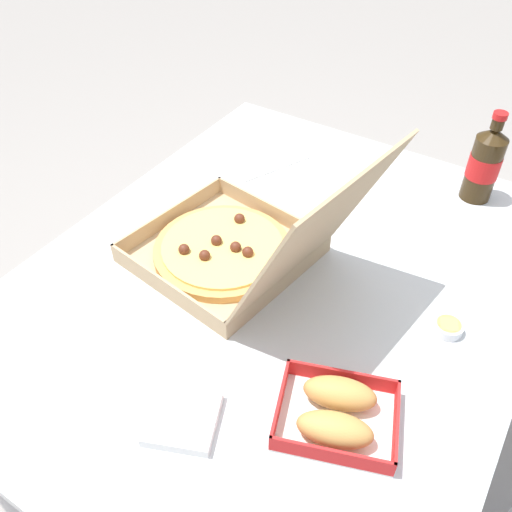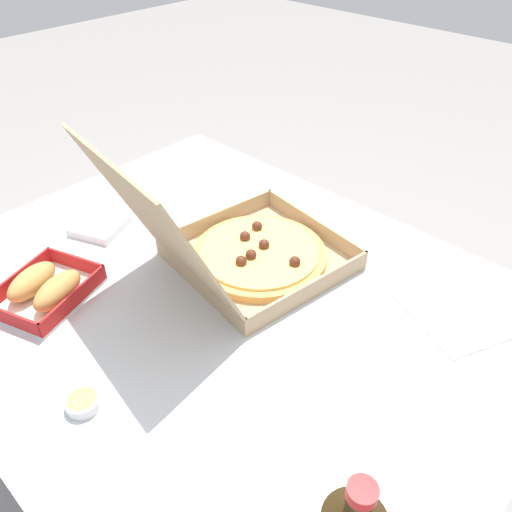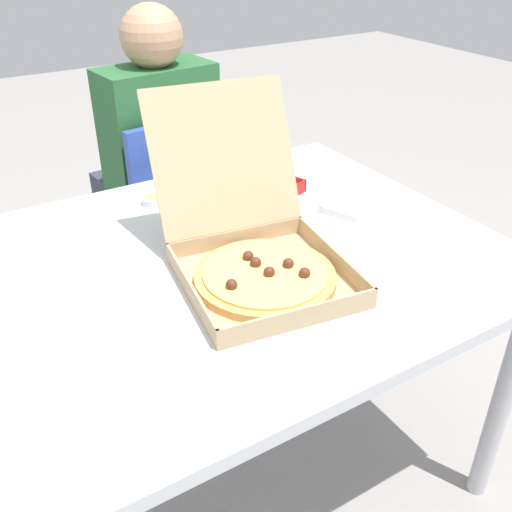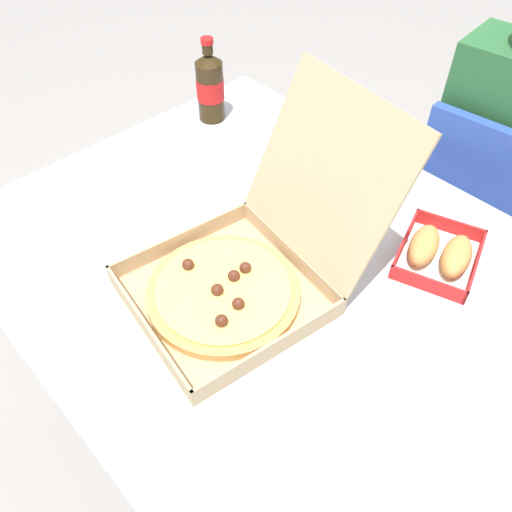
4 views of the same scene
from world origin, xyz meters
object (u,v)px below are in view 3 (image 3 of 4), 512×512
at_px(diner_person, 154,149).
at_px(pizza_box_open, 257,254).
at_px(paper_menu, 111,391).
at_px(napkin_pile, 348,207).
at_px(bread_side_box, 262,184).
at_px(chair, 168,210).
at_px(dipping_sauce_cup, 153,200).

xyz_separation_m(diner_person, pizza_box_open, (-0.13, -0.87, 0.07)).
xyz_separation_m(paper_menu, napkin_pile, (0.74, 0.31, 0.01)).
relative_size(diner_person, bread_side_box, 5.03).
bearing_deg(chair, pizza_box_open, -99.18).
height_order(chair, dipping_sauce_cup, chair).
height_order(bread_side_box, dipping_sauce_cup, bread_side_box).
distance_m(paper_menu, dipping_sauce_cup, 0.69).
bearing_deg(bread_side_box, diner_person, 100.34).
xyz_separation_m(napkin_pile, dipping_sauce_cup, (-0.41, 0.30, 0.00)).
distance_m(pizza_box_open, napkin_pile, 0.38).
bearing_deg(diner_person, napkin_pile, -72.81).
bearing_deg(diner_person, bread_side_box, -79.66).
relative_size(bread_side_box, dipping_sauce_cup, 4.09).
xyz_separation_m(chair, bread_side_box, (0.09, -0.48, 0.26)).
bearing_deg(chair, bread_side_box, -79.13).
xyz_separation_m(diner_person, dipping_sauce_cup, (-0.19, -0.44, 0.04)).
height_order(diner_person, bread_side_box, diner_person).
bearing_deg(pizza_box_open, chair, 80.82).
xyz_separation_m(chair, pizza_box_open, (-0.13, -0.82, 0.28)).
bearing_deg(dipping_sauce_cup, chair, 63.53).
distance_m(napkin_pile, dipping_sauce_cup, 0.51).
relative_size(chair, bread_side_box, 3.63).
bearing_deg(diner_person, pizza_box_open, -98.20).
distance_m(diner_person, pizza_box_open, 0.89).
bearing_deg(chair, dipping_sauce_cup, -116.47).
height_order(pizza_box_open, dipping_sauce_cup, pizza_box_open).
distance_m(chair, dipping_sauce_cup, 0.49).
bearing_deg(bread_side_box, chair, 100.87).
height_order(paper_menu, dipping_sauce_cup, dipping_sauce_cup).
relative_size(napkin_pile, dipping_sauce_cup, 1.96).
xyz_separation_m(diner_person, napkin_pile, (0.23, -0.74, 0.04)).
bearing_deg(bread_side_box, paper_menu, -139.60).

